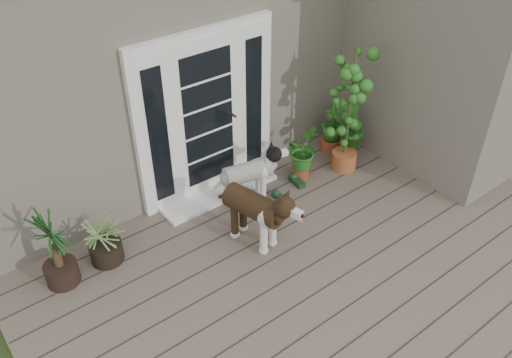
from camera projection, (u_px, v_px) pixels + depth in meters
deck at (339, 282)px, 5.72m from camera, size 6.20×4.60×0.12m
house_main at (138, 33)px, 7.54m from camera, size 7.40×4.00×3.10m
house_wing at (448, 54)px, 6.94m from camera, size 1.60×2.40×3.10m
door_unit at (206, 116)px, 6.34m from camera, size 1.90×0.14×2.15m
door_step at (219, 192)px, 6.84m from camera, size 1.60×0.40×0.05m
brindle_dog at (254, 215)px, 5.92m from camera, size 0.62×1.00×0.78m
white_dog at (248, 180)px, 6.54m from camera, size 0.86×0.51×0.67m
spider_plant at (103, 238)px, 5.72m from camera, size 0.80×0.80×0.65m
yucca at (54, 248)px, 5.36m from camera, size 0.82×0.82×0.97m
herb_a at (301, 158)px, 6.98m from camera, size 0.68×0.68×0.62m
herb_b at (349, 140)px, 7.34m from camera, size 0.54×0.54×0.61m
herb_c at (332, 132)px, 7.55m from camera, size 0.38×0.38×0.57m
sapling at (350, 110)px, 6.79m from camera, size 0.66×0.66×1.82m
clog_left at (280, 197)px, 6.75m from camera, size 0.13×0.26×0.08m
clog_right at (297, 181)px, 7.01m from camera, size 0.18×0.32×0.09m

